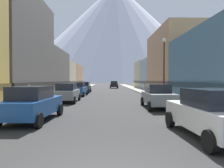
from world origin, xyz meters
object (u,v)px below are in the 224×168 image
Objects in this scene: car_left_1 at (67,93)px; car_right_0 at (211,113)px; car_right_1 at (158,96)px; car_left_2 at (78,89)px; pedestrian_0 at (29,95)px; car_driving_0 at (114,85)px; potted_plant_2 at (215,103)px; streetlamp_right at (164,60)px; car_left_3 at (84,87)px; car_left_0 at (33,103)px.

car_left_1 is 0.99× the size of car_right_0.
car_left_1 is at bearing 151.65° from car_right_1.
pedestrian_0 is at bearing -103.43° from car_left_2.
car_right_1 is 1.01× the size of car_driving_0.
car_driving_0 is at bearing 77.46° from pedestrian_0.
car_driving_0 is at bearing 97.96° from potted_plant_2.
streetlamp_right is at bearing -83.41° from car_driving_0.
car_left_1 is 12.48m from potted_plant_2.
car_left_3 and car_right_0 have the same top height.
pedestrian_0 is (-2.45, -2.92, -0.04)m from car_left_1.
streetlamp_right reaches higher than car_left_2.
car_right_0 is at bearing -118.75° from potted_plant_2.
car_driving_0 is 38.99m from potted_plant_2.
car_left_0 is 1.02× the size of car_driving_0.
car_left_2 is 5.75× the size of potted_plant_2.
car_right_0 is 5.76× the size of potted_plant_2.
car_driving_0 is 0.75× the size of streetlamp_right.
car_driving_0 is (5.40, 32.37, 0.00)m from car_left_1.
streetlamp_right is (9.15, -7.43, 3.09)m from car_left_2.
car_left_0 is 1.02× the size of car_left_3.
car_left_2 is at bearing 128.51° from potted_plant_2.
streetlamp_right is at bearing -39.08° from car_left_2.
streetlamp_right is (9.15, -0.10, 3.09)m from car_left_1.
car_right_0 is at bearing -42.33° from pedestrian_0.
pedestrian_0 is (-7.85, -35.28, -0.04)m from car_driving_0.
car_left_1 reaches higher than pedestrian_0.
car_left_3 is 5.66× the size of potted_plant_2.
car_left_2 is 0.76× the size of streetlamp_right.
streetlamp_right is (11.60, 2.81, 3.13)m from pedestrian_0.
car_right_0 is (7.60, -12.07, 0.00)m from car_left_1.
pedestrian_0 is (-2.45, 5.99, -0.04)m from car_left_0.
car_left_1 is 1.00× the size of car_left_3.
car_driving_0 is at bearing 92.84° from car_right_0.
car_left_0 is 8.90m from car_left_1.
pedestrian_0 is (-10.05, 9.16, -0.04)m from car_right_0.
car_right_0 reaches higher than potted_plant_2.
car_left_1 is 5.67× the size of potted_plant_2.
car_left_3 and car_right_1 have the same top height.
car_left_0 is 16.23m from car_left_2.
car_left_1 is (0.00, 8.90, 0.00)m from car_left_0.
car_left_3 is 1.00× the size of car_driving_0.
car_left_1 is 32.81m from car_driving_0.
car_driving_0 is at bearing 82.54° from car_left_0.
potted_plant_2 is at bearing -30.04° from car_left_1.
car_right_1 reaches higher than pedestrian_0.
car_left_1 is at bearing -99.47° from car_driving_0.
car_left_2 and car_right_1 have the same top height.
car_left_3 is at bearing 106.19° from car_right_0.
car_left_1 is 7.33m from car_left_2.
streetlamp_right reaches higher than car_driving_0.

